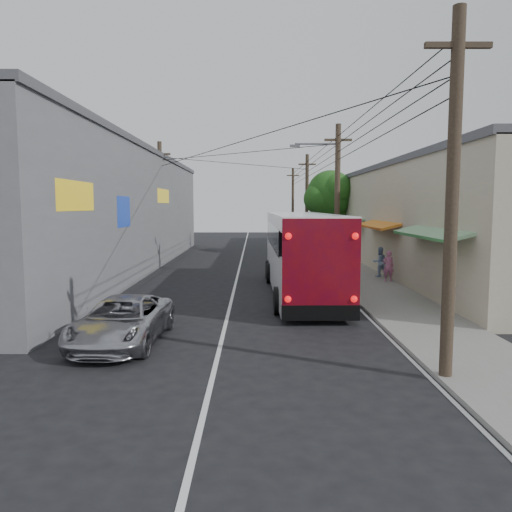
{
  "coord_description": "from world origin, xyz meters",
  "views": [
    {
      "loc": [
        0.96,
        -12.75,
        3.87
      ],
      "look_at": [
        1.01,
        7.22,
        1.85
      ],
      "focal_mm": 35.0,
      "sensor_mm": 36.0,
      "label": 1
    }
  ],
  "objects_px": {
    "parked_suv": "(309,263)",
    "pedestrian_far": "(380,262)",
    "parked_car_far": "(297,242)",
    "pedestrian_near": "(388,266)",
    "parked_car_mid": "(301,247)",
    "coach_bus": "(301,252)",
    "jeepney": "(122,321)"
  },
  "relations": [
    {
      "from": "parked_suv",
      "to": "pedestrian_far",
      "type": "bearing_deg",
      "value": 9.33
    },
    {
      "from": "parked_car_far",
      "to": "pedestrian_far",
      "type": "xyz_separation_m",
      "value": [
        3.0,
        -16.25,
        0.16
      ]
    },
    {
      "from": "pedestrian_near",
      "to": "parked_car_mid",
      "type": "bearing_deg",
      "value": -75.96
    },
    {
      "from": "coach_bus",
      "to": "pedestrian_far",
      "type": "xyz_separation_m",
      "value": [
        4.6,
        4.43,
        -0.92
      ]
    },
    {
      "from": "parked_car_far",
      "to": "pedestrian_far",
      "type": "distance_m",
      "value": 16.52
    },
    {
      "from": "parked_car_far",
      "to": "parked_car_mid",
      "type": "bearing_deg",
      "value": -86.51
    },
    {
      "from": "pedestrian_near",
      "to": "parked_suv",
      "type": "bearing_deg",
      "value": -15.13
    },
    {
      "from": "jeepney",
      "to": "parked_car_mid",
      "type": "relative_size",
      "value": 1.2
    },
    {
      "from": "coach_bus",
      "to": "parked_car_far",
      "type": "height_order",
      "value": "coach_bus"
    },
    {
      "from": "jeepney",
      "to": "parked_car_mid",
      "type": "height_order",
      "value": "parked_car_mid"
    },
    {
      "from": "coach_bus",
      "to": "pedestrian_far",
      "type": "bearing_deg",
      "value": 43.26
    },
    {
      "from": "jeepney",
      "to": "pedestrian_far",
      "type": "relative_size",
      "value": 3.0
    },
    {
      "from": "parked_car_mid",
      "to": "pedestrian_near",
      "type": "bearing_deg",
      "value": -84.74
    },
    {
      "from": "parked_suv",
      "to": "parked_car_mid",
      "type": "height_order",
      "value": "parked_suv"
    },
    {
      "from": "jeepney",
      "to": "parked_car_mid",
      "type": "xyz_separation_m",
      "value": [
        7.36,
        25.0,
        0.02
      ]
    },
    {
      "from": "coach_bus",
      "to": "jeepney",
      "type": "xyz_separation_m",
      "value": [
        -5.76,
        -8.1,
        -1.17
      ]
    },
    {
      "from": "parked_car_mid",
      "to": "parked_car_far",
      "type": "relative_size",
      "value": 0.87
    },
    {
      "from": "coach_bus",
      "to": "pedestrian_far",
      "type": "relative_size",
      "value": 7.86
    },
    {
      "from": "jeepney",
      "to": "parked_suv",
      "type": "distance_m",
      "value": 13.68
    },
    {
      "from": "pedestrian_near",
      "to": "coach_bus",
      "type": "bearing_deg",
      "value": 32.68
    },
    {
      "from": "parked_suv",
      "to": "parked_car_far",
      "type": "bearing_deg",
      "value": 88.57
    },
    {
      "from": "parked_suv",
      "to": "pedestrian_near",
      "type": "height_order",
      "value": "parked_suv"
    },
    {
      "from": "parked_suv",
      "to": "parked_car_mid",
      "type": "xyz_separation_m",
      "value": [
        0.8,
        13.0,
        -0.26
      ]
    },
    {
      "from": "jeepney",
      "to": "pedestrian_far",
      "type": "height_order",
      "value": "pedestrian_far"
    },
    {
      "from": "coach_bus",
      "to": "parked_suv",
      "type": "xyz_separation_m",
      "value": [
        0.8,
        3.9,
        -0.9
      ]
    },
    {
      "from": "parked_suv",
      "to": "parked_car_mid",
      "type": "distance_m",
      "value": 13.03
    },
    {
      "from": "coach_bus",
      "to": "parked_suv",
      "type": "bearing_deg",
      "value": 77.7
    },
    {
      "from": "parked_car_mid",
      "to": "parked_car_far",
      "type": "bearing_deg",
      "value": 83.32
    },
    {
      "from": "jeepney",
      "to": "coach_bus",
      "type": "bearing_deg",
      "value": 57.16
    },
    {
      "from": "coach_bus",
      "to": "parked_suv",
      "type": "height_order",
      "value": "coach_bus"
    },
    {
      "from": "jeepney",
      "to": "pedestrian_near",
      "type": "height_order",
      "value": "pedestrian_near"
    },
    {
      "from": "parked_car_mid",
      "to": "pedestrian_far",
      "type": "relative_size",
      "value": 2.51
    }
  ]
}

